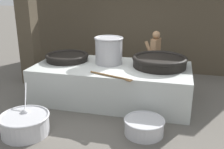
# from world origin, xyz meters

# --- Properties ---
(ground_plane) EXTENTS (60.00, 60.00, 0.00)m
(ground_plane) POSITION_xyz_m (0.00, 0.00, 0.00)
(ground_plane) COLOR #666059
(back_wall) EXTENTS (8.16, 0.24, 3.25)m
(back_wall) POSITION_xyz_m (0.00, 2.76, 1.63)
(back_wall) COLOR #4C4233
(back_wall) RESTS_ON ground_plane
(support_pillar) EXTENTS (0.44, 0.44, 3.25)m
(support_pillar) POSITION_xyz_m (-2.65, 0.71, 1.63)
(support_pillar) COLOR #4C4233
(support_pillar) RESTS_ON ground_plane
(hearth_platform) EXTENTS (3.78, 1.79, 0.89)m
(hearth_platform) POSITION_xyz_m (0.00, 0.00, 0.45)
(hearth_platform) COLOR silver
(hearth_platform) RESTS_ON ground_plane
(giant_wok_near) EXTENTS (1.12, 1.12, 0.18)m
(giant_wok_near) POSITION_xyz_m (-1.26, 0.20, 0.99)
(giant_wok_near) COLOR black
(giant_wok_near) RESTS_ON hearth_platform
(giant_wok_far) EXTENTS (1.32, 1.32, 0.26)m
(giant_wok_far) POSITION_xyz_m (1.13, 0.21, 1.03)
(giant_wok_far) COLOR black
(giant_wok_far) RESTS_ON hearth_platform
(stock_pot) EXTENTS (0.72, 0.72, 0.67)m
(stock_pot) POSITION_xyz_m (-0.13, 0.19, 1.24)
(stock_pot) COLOR #9E9EA3
(stock_pot) RESTS_ON hearth_platform
(stirring_paddle) EXTENTS (1.01, 0.40, 0.04)m
(stirring_paddle) POSITION_xyz_m (0.22, -0.82, 0.91)
(stirring_paddle) COLOR brown
(stirring_paddle) RESTS_ON hearth_platform
(cook) EXTENTS (0.44, 0.62, 1.57)m
(cook) POSITION_xyz_m (0.91, 1.41, 0.85)
(cook) COLOR #9E7551
(cook) RESTS_ON ground_plane
(prep_bowl_vegetables) EXTENTS (0.96, 1.17, 0.79)m
(prep_bowl_vegetables) POSITION_xyz_m (-1.23, -2.00, 0.22)
(prep_bowl_vegetables) COLOR silver
(prep_bowl_vegetables) RESTS_ON ground_plane
(prep_bowl_meat) EXTENTS (0.80, 0.80, 0.32)m
(prep_bowl_meat) POSITION_xyz_m (1.01, -1.45, 0.17)
(prep_bowl_meat) COLOR silver
(prep_bowl_meat) RESTS_ON ground_plane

